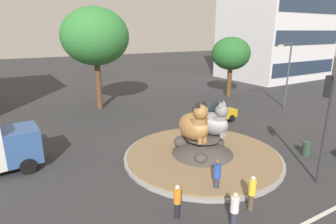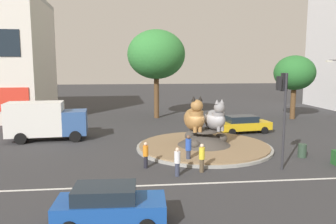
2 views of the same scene
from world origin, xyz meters
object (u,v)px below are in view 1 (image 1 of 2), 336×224
Objects in this scene: cat_statue_grey at (215,122)px; traffic_light_mast at (327,107)px; broadleaf_tree_behind_island at (95,37)px; streetlight_arm at (287,71)px; second_tree_near_tower at (231,54)px; pedestrian_white_shirt at (234,209)px; cat_statue_tabby at (195,125)px; pedestrian_blue_shirt at (217,175)px; pedestrian_orange_shirt at (177,201)px; pedestrian_yellow_shirt at (252,192)px; litter_bin at (307,149)px; sedan_on_far_lane at (211,114)px.

traffic_light_mast is (2.63, -5.30, 1.90)m from cat_statue_grey.
broadleaf_tree_behind_island reaches higher than streetlight_arm.
pedestrian_white_shirt is at bearing -130.79° from second_tree_near_tower.
pedestrian_blue_shirt is at bearing -24.44° from cat_statue_tabby.
streetlight_arm reaches higher than pedestrian_blue_shirt.
pedestrian_orange_shirt is at bearing -136.44° from second_tree_near_tower.
cat_statue_grey is at bearing 21.98° from traffic_light_mast.
pedestrian_orange_shirt is (-17.36, -16.51, -4.32)m from second_tree_near_tower.
cat_statue_tabby reaches higher than pedestrian_white_shirt.
pedestrian_yellow_shirt reaches higher than pedestrian_white_shirt.
traffic_light_mast is 3.49× the size of pedestrian_white_shirt.
sedan_on_far_lane is at bearing 98.85° from litter_bin.
pedestrian_orange_shirt reaches higher than litter_bin.
second_tree_near_tower is at bearing -89.36° from streetlight_arm.
pedestrian_orange_shirt is at bearing 77.93° from traffic_light_mast.
broadleaf_tree_behind_island reaches higher than litter_bin.
pedestrian_yellow_shirt is (1.12, -19.98, -6.33)m from broadleaf_tree_behind_island.
second_tree_near_tower is 24.34m from pedestrian_orange_shirt.
second_tree_near_tower is at bearing 112.32° from cat_statue_grey.
pedestrian_blue_shirt is at bearing -77.90° from pedestrian_orange_shirt.
cat_statue_tabby is 1.08× the size of cat_statue_grey.
pedestrian_orange_shirt is 1.76× the size of litter_bin.
cat_statue_tabby is 3.86m from pedestrian_blue_shirt.
cat_statue_tabby is 1.69× the size of pedestrian_white_shirt.
streetlight_arm is 4.18× the size of pedestrian_orange_shirt.
pedestrian_blue_shirt is 7.83m from litter_bin.
second_tree_near_tower is 4.38× the size of pedestrian_white_shirt.
pedestrian_yellow_shirt is (-2.13, -5.37, -1.34)m from cat_statue_grey.
second_tree_near_tower is 24.38m from pedestrian_white_shirt.
cat_statue_grey is 0.36× the size of second_tree_near_tower.
cat_statue_grey reaches higher than pedestrian_orange_shirt.
broadleaf_tree_behind_island reaches higher than cat_statue_grey.
litter_bin is at bearing 36.74° from cat_statue_grey.
traffic_light_mast is 6.32× the size of litter_bin.
broadleaf_tree_behind_island is 15.61m from second_tree_near_tower.
cat_statue_grey is at bearing 11.74° from streetlight_arm.
litter_bin is at bearing -89.70° from sedan_on_far_lane.
broadleaf_tree_behind_island is 11.13× the size of litter_bin.
pedestrian_white_shirt is 0.97× the size of pedestrian_yellow_shirt.
litter_bin is at bearing -114.14° from second_tree_near_tower.
sedan_on_far_lane is at bearing -139.20° from second_tree_near_tower.
cat_statue_tabby reaches higher than pedestrian_yellow_shirt.
streetlight_arm is 9.95m from sedan_on_far_lane.
cat_statue_grey is 14.51m from streetlight_arm.
cat_statue_grey is at bearing 149.94° from litter_bin.
traffic_light_mast is at bearing -100.50° from pedestrian_orange_shirt.
pedestrian_white_shirt is (-2.06, -5.84, -1.47)m from cat_statue_tabby.
pedestrian_orange_shirt is 0.97× the size of pedestrian_white_shirt.
pedestrian_white_shirt is (-3.62, -5.89, -1.38)m from cat_statue_grey.
second_tree_near_tower is 3.97× the size of pedestrian_blue_shirt.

